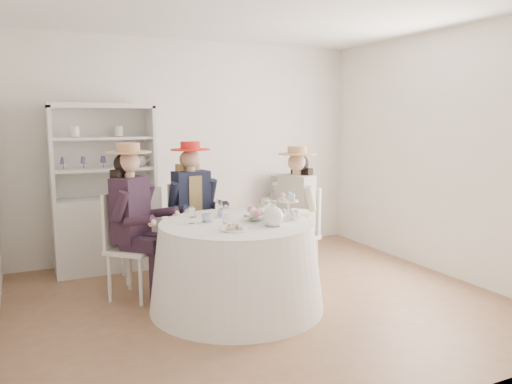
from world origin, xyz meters
name	(u,v)px	position (x,y,z in m)	size (l,w,h in m)	color
ground	(260,302)	(0.00, 0.00, 0.00)	(4.50, 4.50, 0.00)	brown
ceiling	(261,8)	(0.00, 0.00, 2.70)	(4.50, 4.50, 0.00)	white
wall_back	(192,149)	(0.00, 2.00, 1.35)	(4.50, 4.50, 0.00)	silver
wall_front	(417,189)	(0.00, -2.00, 1.35)	(4.50, 4.50, 0.00)	silver
wall_right	(443,154)	(2.25, 0.00, 1.35)	(4.50, 4.50, 0.00)	silver
tea_table	(237,265)	(-0.25, -0.02, 0.40)	(1.60, 1.60, 0.80)	white
hutch	(105,212)	(-1.15, 1.69, 0.68)	(1.13, 0.43, 1.90)	silver
side_table	(282,223)	(1.18, 1.75, 0.33)	(0.42, 0.42, 0.66)	silver
hatbox	(283,187)	(1.18, 1.75, 0.82)	(0.33, 0.33, 0.33)	black
guest_left	(133,212)	(-1.05, 0.62, 0.85)	(0.64, 0.64, 1.51)	silver
guest_mid	(192,202)	(-0.34, 1.00, 0.84)	(0.55, 0.58, 1.49)	silver
guest_right	(295,205)	(0.64, 0.48, 0.82)	(0.60, 0.55, 1.45)	silver
spare_chair	(141,230)	(-0.87, 1.12, 0.55)	(0.44, 0.44, 1.03)	silver
teacup_a	(207,219)	(-0.50, 0.08, 0.84)	(0.09, 0.09, 0.07)	white
teacup_b	(221,214)	(-0.30, 0.25, 0.84)	(0.07, 0.07, 0.07)	white
teacup_c	(255,213)	(0.00, 0.12, 0.84)	(0.09, 0.09, 0.07)	white
flower_bowl	(256,218)	(-0.06, -0.02, 0.83)	(0.20, 0.20, 0.05)	white
flower_arrangement	(258,212)	(-0.07, -0.09, 0.89)	(0.18, 0.18, 0.07)	pink
table_teapot	(273,217)	(-0.03, -0.31, 0.89)	(0.26, 0.19, 0.20)	white
sandwich_plate	(236,228)	(-0.38, -0.31, 0.82)	(0.27, 0.27, 0.06)	white
cupcake_stand	(288,210)	(0.24, -0.10, 0.89)	(0.26, 0.26, 0.24)	white
stemware_set	(236,214)	(-0.25, -0.02, 0.88)	(0.85, 0.82, 0.15)	white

